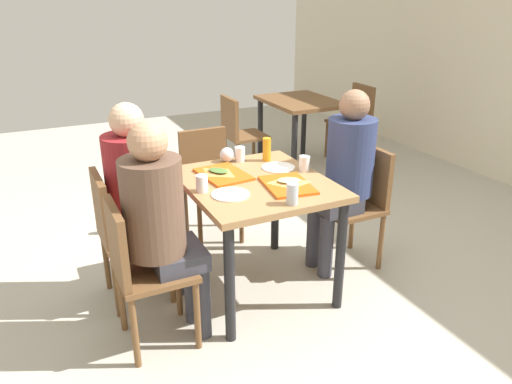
# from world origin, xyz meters

# --- Properties ---
(ground_plane) EXTENTS (10.00, 10.00, 0.02)m
(ground_plane) POSITION_xyz_m (0.00, 0.00, -0.01)
(ground_plane) COLOR #B2AD9E
(main_table) EXTENTS (0.97, 0.85, 0.77)m
(main_table) POSITION_xyz_m (0.00, 0.00, 0.65)
(main_table) COLOR #9E7247
(main_table) RESTS_ON ground_plane
(chair_near_left) EXTENTS (0.40, 0.40, 0.86)m
(chair_near_left) POSITION_xyz_m (-0.24, -0.81, 0.50)
(chair_near_left) COLOR brown
(chair_near_left) RESTS_ON ground_plane
(chair_near_right) EXTENTS (0.40, 0.40, 0.86)m
(chair_near_right) POSITION_xyz_m (0.24, -0.81, 0.50)
(chair_near_right) COLOR brown
(chair_near_right) RESTS_ON ground_plane
(chair_far_side) EXTENTS (0.40, 0.40, 0.86)m
(chair_far_side) POSITION_xyz_m (0.00, 0.81, 0.50)
(chair_far_side) COLOR brown
(chair_far_side) RESTS_ON ground_plane
(chair_left_end) EXTENTS (0.40, 0.40, 0.86)m
(chair_left_end) POSITION_xyz_m (-0.87, 0.00, 0.50)
(chair_left_end) COLOR brown
(chair_left_end) RESTS_ON ground_plane
(person_in_red) EXTENTS (0.32, 0.42, 1.27)m
(person_in_red) POSITION_xyz_m (-0.24, -0.67, 0.75)
(person_in_red) COLOR #383842
(person_in_red) RESTS_ON ground_plane
(person_in_brown_jacket) EXTENTS (0.32, 0.42, 1.27)m
(person_in_brown_jacket) POSITION_xyz_m (0.24, -0.67, 0.75)
(person_in_brown_jacket) COLOR #383842
(person_in_brown_jacket) RESTS_ON ground_plane
(person_far_side) EXTENTS (0.32, 0.42, 1.27)m
(person_far_side) POSITION_xyz_m (-0.00, 0.67, 0.75)
(person_far_side) COLOR #383842
(person_far_side) RESTS_ON ground_plane
(tray_red_near) EXTENTS (0.38, 0.29, 0.02)m
(tray_red_near) POSITION_xyz_m (-0.17, -0.15, 0.77)
(tray_red_near) COLOR #D85914
(tray_red_near) RESTS_ON main_table
(tray_red_far) EXTENTS (0.39, 0.31, 0.02)m
(tray_red_far) POSITION_xyz_m (0.17, 0.13, 0.77)
(tray_red_far) COLOR #D85914
(tray_red_far) RESTS_ON main_table
(paper_plate_center) EXTENTS (0.22, 0.22, 0.01)m
(paper_plate_center) POSITION_xyz_m (-0.14, 0.23, 0.77)
(paper_plate_center) COLOR white
(paper_plate_center) RESTS_ON main_table
(paper_plate_near_edge) EXTENTS (0.22, 0.22, 0.01)m
(paper_plate_near_edge) POSITION_xyz_m (0.14, -0.23, 0.77)
(paper_plate_near_edge) COLOR white
(paper_plate_near_edge) RESTS_ON main_table
(pizza_slice_a) EXTENTS (0.24, 0.20, 0.02)m
(pizza_slice_a) POSITION_xyz_m (-0.19, -0.17, 0.79)
(pizza_slice_a) COLOR #C68C47
(pizza_slice_a) RESTS_ON tray_red_near
(pizza_slice_b) EXTENTS (0.21, 0.24, 0.02)m
(pizza_slice_b) POSITION_xyz_m (0.15, 0.15, 0.79)
(pizza_slice_b) COLOR tan
(pizza_slice_b) RESTS_ON tray_red_far
(plastic_cup_a) EXTENTS (0.07, 0.07, 0.10)m
(plastic_cup_a) POSITION_xyz_m (-0.02, 0.36, 0.82)
(plastic_cup_a) COLOR white
(plastic_cup_a) RESTS_ON main_table
(plastic_cup_b) EXTENTS (0.07, 0.07, 0.10)m
(plastic_cup_b) POSITION_xyz_m (0.02, -0.36, 0.82)
(plastic_cup_b) COLOR white
(plastic_cup_b) RESTS_ON main_table
(plastic_cup_c) EXTENTS (0.07, 0.07, 0.10)m
(plastic_cup_c) POSITION_xyz_m (-0.39, 0.06, 0.82)
(plastic_cup_c) COLOR white
(plastic_cup_c) RESTS_ON main_table
(soda_can) EXTENTS (0.07, 0.07, 0.12)m
(soda_can) POSITION_xyz_m (0.41, 0.02, 0.83)
(soda_can) COLOR #B7BCC6
(soda_can) RESTS_ON main_table
(condiment_bottle) EXTENTS (0.06, 0.06, 0.16)m
(condiment_bottle) POSITION_xyz_m (-0.31, 0.23, 0.85)
(condiment_bottle) COLOR orange
(condiment_bottle) RESTS_ON main_table
(foil_bundle) EXTENTS (0.10, 0.10, 0.10)m
(foil_bundle) POSITION_xyz_m (-0.41, -0.02, 0.82)
(foil_bundle) COLOR silver
(foil_bundle) RESTS_ON main_table
(background_table) EXTENTS (0.90, 0.70, 0.77)m
(background_table) POSITION_xyz_m (-1.98, 1.49, 0.63)
(background_table) COLOR brown
(background_table) RESTS_ON ground_plane
(background_chair_near) EXTENTS (0.40, 0.40, 0.86)m
(background_chair_near) POSITION_xyz_m (-1.98, 0.75, 0.50)
(background_chair_near) COLOR brown
(background_chair_near) RESTS_ON ground_plane
(background_chair_far) EXTENTS (0.40, 0.40, 0.86)m
(background_chair_far) POSITION_xyz_m (-1.98, 2.22, 0.50)
(background_chair_far) COLOR brown
(background_chair_far) RESTS_ON ground_plane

